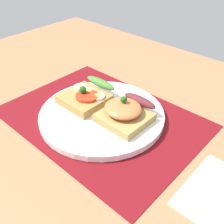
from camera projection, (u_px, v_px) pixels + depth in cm
name	position (u px, v px, depth cm)	size (l,w,h in cm)	color
ground_plane	(102.00, 124.00, 59.92)	(120.00, 90.00, 3.20)	#A16F49
placemat	(102.00, 118.00, 58.89)	(41.63, 30.28, 0.30)	maroon
plate	(102.00, 115.00, 58.40)	(26.89, 26.89, 1.36)	white
sandwich_egg_tomato	(88.00, 95.00, 60.81)	(9.68, 10.67, 4.10)	#AE7F43
sandwich_salmon	(125.00, 112.00, 54.99)	(9.51, 10.61, 5.27)	#A38B4C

